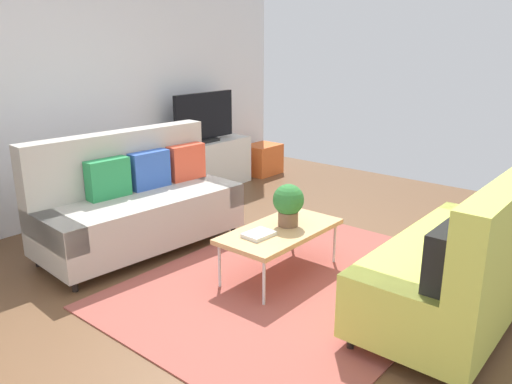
# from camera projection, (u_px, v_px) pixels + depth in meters

# --- Properties ---
(ground_plane) EXTENTS (7.68, 7.68, 0.00)m
(ground_plane) POSITION_uv_depth(u_px,v_px,m) (276.00, 285.00, 4.18)
(ground_plane) COLOR brown
(wall_far) EXTENTS (6.40, 0.12, 2.90)m
(wall_far) POSITION_uv_depth(u_px,v_px,m) (72.00, 86.00, 5.48)
(wall_far) COLOR silver
(wall_far) RESTS_ON ground_plane
(area_rug) EXTENTS (2.90, 2.20, 0.01)m
(area_rug) POSITION_uv_depth(u_px,v_px,m) (295.00, 283.00, 4.21)
(area_rug) COLOR #9E4C42
(area_rug) RESTS_ON ground_plane
(couch_beige) EXTENTS (1.96, 0.98, 1.10)m
(couch_beige) POSITION_uv_depth(u_px,v_px,m) (137.00, 202.00, 4.83)
(couch_beige) COLOR #B2ADA3
(couch_beige) RESTS_ON ground_plane
(couch_green) EXTENTS (1.91, 0.85, 1.10)m
(couch_green) POSITION_uv_depth(u_px,v_px,m) (466.00, 261.00, 3.58)
(couch_green) COLOR #C1CC51
(couch_green) RESTS_ON ground_plane
(coffee_table) EXTENTS (1.10, 0.56, 0.42)m
(coffee_table) POSITION_uv_depth(u_px,v_px,m) (280.00, 232.00, 4.25)
(coffee_table) COLOR tan
(coffee_table) RESTS_ON ground_plane
(tv_console) EXTENTS (1.40, 0.44, 0.64)m
(tv_console) POSITION_uv_depth(u_px,v_px,m) (205.00, 165.00, 6.78)
(tv_console) COLOR silver
(tv_console) RESTS_ON ground_plane
(tv) EXTENTS (1.00, 0.20, 0.64)m
(tv) POSITION_uv_depth(u_px,v_px,m) (204.00, 118.00, 6.59)
(tv) COLOR black
(tv) RESTS_ON tv_console
(storage_trunk) EXTENTS (0.52, 0.40, 0.44)m
(storage_trunk) POSITION_uv_depth(u_px,v_px,m) (262.00, 159.00, 7.56)
(storage_trunk) COLOR orange
(storage_trunk) RESTS_ON ground_plane
(potted_plant) EXTENTS (0.26, 0.26, 0.36)m
(potted_plant) POSITION_uv_depth(u_px,v_px,m) (288.00, 203.00, 4.26)
(potted_plant) COLOR brown
(potted_plant) RESTS_ON coffee_table
(table_book_0) EXTENTS (0.25, 0.19, 0.03)m
(table_book_0) POSITION_uv_depth(u_px,v_px,m) (259.00, 234.00, 4.08)
(table_book_0) COLOR silver
(table_book_0) RESTS_ON coffee_table
(vase_0) EXTENTS (0.11, 0.11, 0.12)m
(vase_0) POSITION_uv_depth(u_px,v_px,m) (167.00, 143.00, 6.28)
(vase_0) COLOR #4C72B2
(vase_0) RESTS_ON tv_console
(bottle_0) EXTENTS (0.04, 0.04, 0.16)m
(bottle_0) POSITION_uv_depth(u_px,v_px,m) (182.00, 141.00, 6.34)
(bottle_0) COLOR gold
(bottle_0) RESTS_ON tv_console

